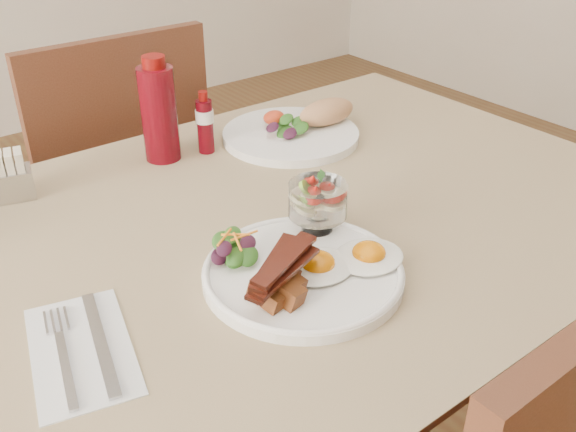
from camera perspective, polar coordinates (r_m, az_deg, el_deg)
name	(u,v)px	position (r m, az deg, el deg)	size (l,w,h in m)	color
table	(271,264)	(1.08, -1.48, -4.33)	(1.33, 0.88, 0.75)	brown
chair_far	(115,190)	(1.66, -15.16, 2.24)	(0.42, 0.42, 0.93)	brown
main_plate	(303,274)	(0.89, 1.34, -5.15)	(0.28, 0.28, 0.02)	white
fried_eggs	(344,260)	(0.90, 4.97, -3.90)	(0.20, 0.14, 0.03)	white
bacon_potato_pile	(281,278)	(0.83, -0.60, -5.55)	(0.13, 0.09, 0.06)	brown
side_salad	(235,250)	(0.90, -4.75, -3.00)	(0.08, 0.07, 0.04)	#204B14
fruit_cup	(318,200)	(0.95, 2.65, 1.42)	(0.09, 0.09, 0.09)	white
second_plate	(299,128)	(1.32, 1.02, 7.81)	(0.30, 0.28, 0.07)	white
ketchup_bottle	(159,112)	(1.22, -11.40, 9.04)	(0.07, 0.07, 0.20)	#52040D
hot_sauce_bottle	(205,123)	(1.25, -7.40, 8.19)	(0.04, 0.04, 0.12)	#52040D
sugar_caddy	(4,179)	(1.18, -23.95, 3.00)	(0.10, 0.07, 0.08)	#B4B4B9
napkin_cutlery	(83,349)	(0.82, -17.79, -11.18)	(0.16, 0.23, 0.01)	silver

